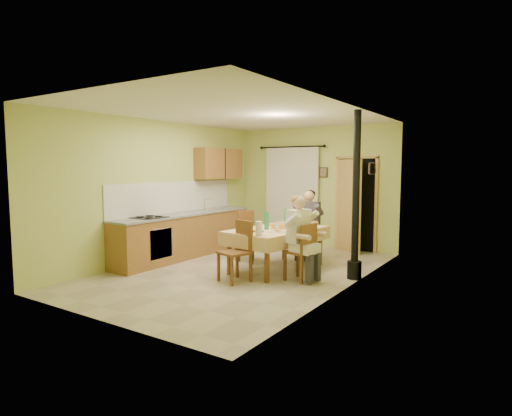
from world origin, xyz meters
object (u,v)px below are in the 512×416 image
Objects in this scene: chair_near at (235,264)px; chair_right at (300,263)px; chair_far at (308,246)px; man_right at (300,228)px; man_far at (309,217)px; stove_flue at (355,218)px; dining_table at (277,249)px; chair_left at (252,247)px.

chair_near is 1.07m from chair_right.
chair_right is at bearing -70.03° from chair_far.
man_right is (0.58, -1.48, 0.59)m from chair_far.
chair_far is 0.98× the size of chair_right.
man_far is 1.58m from stove_flue.
dining_table is at bearing -98.18° from chair_far.
chair_far is at bearing -79.20° from chair_near.
dining_table is 2.14× the size of chair_far.
stove_flue is at bearing -37.81° from chair_right.
chair_near is 0.72× the size of man_right.
chair_far reaches higher than dining_table.
dining_table is at bearing -80.28° from chair_near.
stove_flue is at bearing -35.89° from chair_far.
dining_table is at bearing 69.68° from chair_right.
dining_table is 0.85m from chair_left.
stove_flue is (1.30, -0.88, 0.74)m from chair_far.
chair_right reaches higher than chair_far.
man_right is at bearing -70.44° from chair_far.
chair_near is at bearing -99.22° from man_far.
chair_left is (-0.77, 0.35, -0.09)m from dining_table.
dining_table is 1.44× the size of man_right.
chair_left is 0.36× the size of stove_flue.
chair_right reaches higher than dining_table.
chair_left is at bearing -142.92° from man_far.
dining_table is 2.01× the size of chair_near.
stove_flue reaches higher than man_far.
stove_flue reaches higher than chair_left.
chair_far is 1.60m from chair_right.
chair_far is 1.73m from stove_flue.
man_far is at bearing 91.13° from dining_table.
chair_near is at bearing 136.83° from chair_right.
chair_near is 2.22m from man_far.
stove_flue reaches higher than chair_right.
man_far reaches higher than chair_left.
dining_table is 0.96m from man_right.
man_right is (1.47, -0.78, 0.59)m from chair_left.
man_far reaches higher than chair_far.
chair_left reaches higher than chair_near.
chair_right is at bearing -138.95° from stove_flue.
man_right is at bearing 74.88° from chair_left.
man_far is at bearing 90.00° from chair_far.
chair_near is at bearing -91.14° from dining_table.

